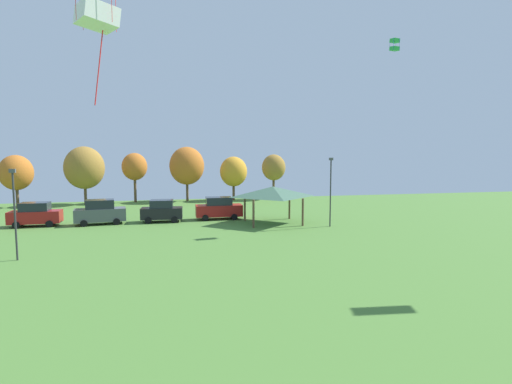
% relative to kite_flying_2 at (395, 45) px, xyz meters
% --- Properties ---
extents(kite_flying_2, '(0.80, 0.82, 1.13)m').
position_rel_kite_flying_2_xyz_m(kite_flying_2, '(0.00, 0.00, 0.00)').
color(kite_flying_2, green).
extents(parked_car_leftmost, '(4.49, 2.07, 2.25)m').
position_rel_kite_flying_2_xyz_m(parked_car_leftmost, '(-32.62, 6.60, -15.56)').
color(parked_car_leftmost, maroon).
rests_on(parked_car_leftmost, ground).
extents(parked_car_second_from_left, '(4.85, 2.52, 2.39)m').
position_rel_kite_flying_2_xyz_m(parked_car_second_from_left, '(-26.86, 6.40, -15.50)').
color(parked_car_second_from_left, '#4C5156').
rests_on(parked_car_second_from_left, ground).
extents(parked_car_third_from_left, '(4.12, 2.20, 2.21)m').
position_rel_kite_flying_2_xyz_m(parked_car_third_from_left, '(-21.11, 6.56, -15.58)').
color(parked_car_third_from_left, black).
rests_on(parked_car_third_from_left, ground).
extents(parked_car_rightmost_in_row, '(4.80, 2.08, 2.30)m').
position_rel_kite_flying_2_xyz_m(parked_car_rightmost_in_row, '(-15.35, 7.01, -15.53)').
color(parked_car_rightmost_in_row, maroon).
rests_on(parked_car_rightmost_in_row, ground).
extents(park_pavilion, '(6.13, 5.45, 3.60)m').
position_rel_kite_flying_2_xyz_m(park_pavilion, '(-10.51, 3.50, -13.59)').
color(park_pavilion, brown).
rests_on(park_pavilion, ground).
extents(light_post_0, '(0.36, 0.20, 6.41)m').
position_rel_kite_flying_2_xyz_m(light_post_0, '(-5.74, 0.60, -13.07)').
color(light_post_0, '#2D2D33').
rests_on(light_post_0, ground).
extents(light_post_1, '(0.36, 0.20, 5.82)m').
position_rel_kite_flying_2_xyz_m(light_post_1, '(-29.92, -6.25, -13.37)').
color(light_post_1, '#2D2D33').
rests_on(light_post_1, ground).
extents(treeline_tree_0, '(4.01, 4.01, 6.62)m').
position_rel_kite_flying_2_xyz_m(treeline_tree_0, '(-39.03, 21.36, -12.27)').
color(treeline_tree_0, brown).
rests_on(treeline_tree_0, ground).
extents(treeline_tree_1, '(5.14, 5.14, 7.74)m').
position_rel_kite_flying_2_xyz_m(treeline_tree_1, '(-31.30, 22.96, -11.77)').
color(treeline_tree_1, brown).
rests_on(treeline_tree_1, ground).
extents(treeline_tree_2, '(3.45, 3.45, 6.88)m').
position_rel_kite_flying_2_xyz_m(treeline_tree_2, '(-24.96, 23.97, -11.72)').
color(treeline_tree_2, brown).
rests_on(treeline_tree_2, ground).
extents(treeline_tree_3, '(4.92, 4.92, 7.76)m').
position_rel_kite_flying_2_xyz_m(treeline_tree_3, '(-17.78, 24.01, -11.63)').
color(treeline_tree_3, brown).
rests_on(treeline_tree_3, ground).
extents(treeline_tree_4, '(3.96, 3.96, 6.36)m').
position_rel_kite_flying_2_xyz_m(treeline_tree_4, '(-11.09, 23.65, -12.50)').
color(treeline_tree_4, brown).
rests_on(treeline_tree_4, ground).
extents(treeline_tree_5, '(3.51, 3.51, 6.67)m').
position_rel_kite_flying_2_xyz_m(treeline_tree_5, '(-5.06, 23.57, -11.96)').
color(treeline_tree_5, brown).
rests_on(treeline_tree_5, ground).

